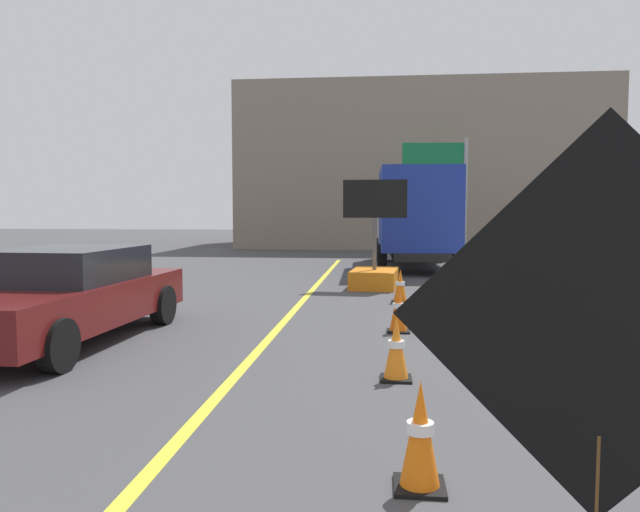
{
  "coord_description": "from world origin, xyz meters",
  "views": [
    {
      "loc": [
        1.71,
        0.51,
        1.94
      ],
      "look_at": [
        1.03,
        7.04,
        1.44
      ],
      "focal_mm": 34.04,
      "sensor_mm": 36.0,
      "label": 1
    }
  ],
  "objects": [
    {
      "name": "lane_center_stripe",
      "position": [
        0.0,
        6.0,
        0.0
      ],
      "size": [
        0.14,
        36.0,
        0.01
      ],
      "primitive_type": "cube",
      "color": "yellow",
      "rests_on": "ground"
    },
    {
      "name": "traffic_cone_mid_lane",
      "position": [
        1.87,
        7.39,
        0.36
      ],
      "size": [
        0.36,
        0.36,
        0.73
      ],
      "color": "black",
      "rests_on": "ground"
    },
    {
      "name": "roadwork_sign",
      "position": [
        2.57,
        2.97,
        1.47
      ],
      "size": [
        1.63,
        0.17,
        2.33
      ],
      "color": "#593819",
      "rests_on": "ground"
    },
    {
      "name": "arrow_board_trailer",
      "position": [
        1.5,
        15.75,
        0.48
      ],
      "size": [
        1.6,
        1.89,
        2.7
      ],
      "color": "orange",
      "rests_on": "ground"
    },
    {
      "name": "far_building_block",
      "position": [
        3.54,
        34.67,
        4.14
      ],
      "size": [
        18.49,
        9.54,
        8.29
      ],
      "primitive_type": "cube",
      "color": "gray",
      "rests_on": "ground"
    },
    {
      "name": "traffic_cone_near_sign",
      "position": [
        1.98,
        4.66,
        0.38
      ],
      "size": [
        0.36,
        0.36,
        0.77
      ],
      "color": "black",
      "rests_on": "ground"
    },
    {
      "name": "traffic_cone_curbside",
      "position": [
        2.08,
        13.3,
        0.35
      ],
      "size": [
        0.36,
        0.36,
        0.7
      ],
      "color": "black",
      "rests_on": "ground"
    },
    {
      "name": "highway_guide_sign",
      "position": [
        4.4,
        26.91,
        3.42
      ],
      "size": [
        2.79,
        0.32,
        5.0
      ],
      "color": "gray",
      "rests_on": "ground"
    },
    {
      "name": "traffic_cone_far_lane",
      "position": [
        1.96,
        10.14,
        0.37
      ],
      "size": [
        0.36,
        0.36,
        0.75
      ],
      "color": "black",
      "rests_on": "ground"
    },
    {
      "name": "pickup_car",
      "position": [
        -2.97,
        8.92,
        0.7
      ],
      "size": [
        2.18,
        4.81,
        1.38
      ],
      "color": "#591414",
      "rests_on": "ground"
    },
    {
      "name": "box_truck",
      "position": [
        2.76,
        21.11,
        1.77
      ],
      "size": [
        2.68,
        6.71,
        3.25
      ],
      "color": "black",
      "rests_on": "ground"
    }
  ]
}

